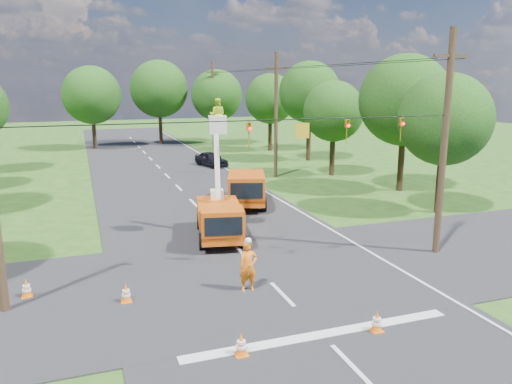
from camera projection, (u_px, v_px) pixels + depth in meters
name	position (u px, v px, depth m)	size (l,w,h in m)	color
ground	(179.00, 188.00, 36.87)	(140.00, 140.00, 0.00)	#234B16
road_main	(179.00, 188.00, 36.87)	(12.00, 100.00, 0.06)	black
road_cross	(263.00, 276.00, 20.31)	(56.00, 10.00, 0.07)	black
stop_bar	(321.00, 336.00, 15.53)	(9.00, 0.45, 0.02)	silver
edge_line	(250.00, 183.00, 38.69)	(0.12, 90.00, 0.02)	silver
bucket_truck	(219.00, 210.00, 24.77)	(3.00, 5.65, 6.96)	#C53F0D
second_truck	(246.00, 187.00, 31.64)	(3.92, 6.33, 2.23)	#C53F0D
ground_worker	(248.00, 266.00, 18.63)	(0.72, 0.47, 1.96)	orange
distant_car	(211.00, 159.00, 46.23)	(1.61, 4.00, 1.36)	black
traffic_cone_0	(241.00, 345.00, 14.32)	(0.38, 0.38, 0.71)	orange
traffic_cone_1	(377.00, 321.00, 15.70)	(0.38, 0.38, 0.71)	orange
traffic_cone_2	(233.00, 223.00, 26.53)	(0.38, 0.38, 0.71)	orange
traffic_cone_3	(240.00, 209.00, 29.52)	(0.38, 0.38, 0.71)	orange
traffic_cone_4	(126.00, 293.00, 17.79)	(0.38, 0.38, 0.71)	orange
traffic_cone_5	(27.00, 288.00, 18.21)	(0.38, 0.38, 0.71)	orange
traffic_cone_7	(235.00, 188.00, 35.39)	(0.38, 0.38, 0.71)	orange
pole_right_near	(444.00, 143.00, 21.97)	(1.80, 0.30, 10.00)	#4C3823
pole_right_mid	(276.00, 114.00, 40.37)	(1.80, 0.30, 10.00)	#4C3823
pole_right_far	(213.00, 104.00, 58.76)	(1.80, 0.30, 10.00)	#4C3823
signal_span	(317.00, 130.00, 19.75)	(18.00, 0.29, 1.07)	black
tree_right_a	(445.00, 120.00, 29.02)	(5.40, 5.40, 8.28)	#382616
tree_right_b	(405.00, 100.00, 34.84)	(6.40, 6.40, 9.65)	#382616
tree_right_c	(334.00, 111.00, 40.94)	(5.00, 5.00, 7.83)	#382616
tree_right_d	(310.00, 92.00, 48.52)	(6.00, 6.00, 9.70)	#382616
tree_right_e	(270.00, 99.00, 55.74)	(5.60, 5.60, 8.63)	#382616
tree_far_a	(92.00, 95.00, 56.88)	(6.60, 6.60, 9.50)	#382616
tree_far_b	(159.00, 89.00, 61.20)	(7.00, 7.00, 10.32)	#382616
tree_far_c	(217.00, 95.00, 60.72)	(6.20, 6.20, 9.18)	#382616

